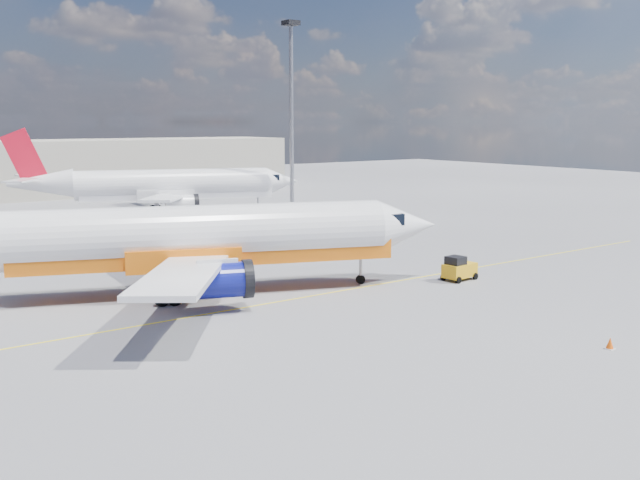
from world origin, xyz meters
TOP-DOWN VIEW (x-y plane):
  - ground at (0.00, 0.00)m, footprint 240.00×240.00m
  - taxi_line at (0.00, 3.00)m, footprint 70.00×0.15m
  - terminal_main at (5.00, 75.00)m, footprint 70.00×14.00m
  - main_jet at (-6.56, 7.98)m, footprint 34.91×26.41m
  - second_jet at (8.49, 44.97)m, footprint 32.93×24.96m
  - gse_tug at (10.44, 0.82)m, footprint 2.49×1.68m
  - traffic_cone at (5.22, -13.78)m, footprint 0.41×0.41m
  - floodlight_mast at (21.43, 37.83)m, footprint 1.60×1.60m

SIDE VIEW (x-z plane):
  - ground at x=0.00m, z-range 0.00..0.00m
  - taxi_line at x=0.00m, z-range 0.00..0.01m
  - traffic_cone at x=5.22m, z-range -0.01..0.57m
  - gse_tug at x=10.44m, z-range -0.05..1.65m
  - second_jet at x=8.49m, z-range -1.67..8.36m
  - main_jet at x=-6.56m, z-range -1.78..8.88m
  - terminal_main at x=5.00m, z-range 0.00..8.00m
  - floodlight_mast at x=21.43m, z-range 2.19..24.17m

